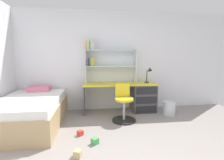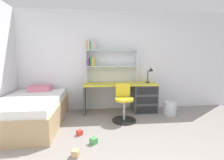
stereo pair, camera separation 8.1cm
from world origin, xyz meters
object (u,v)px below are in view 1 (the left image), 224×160
at_px(desk, 137,96).
at_px(waste_bin, 169,108).
at_px(swivel_chair, 124,106).
at_px(bookshelf_hutch, 104,58).
at_px(toy_block_green_1, 95,141).
at_px(desk_lamp, 150,73).
at_px(toy_block_natural_2, 78,154).
at_px(bed_platform, 30,112).
at_px(toy_block_red_0, 80,133).

distance_m(desk, waste_bin, 0.82).
bearing_deg(swivel_chair, bookshelf_hutch, 116.15).
relative_size(desk, waste_bin, 5.52).
height_order(waste_bin, toy_block_green_1, waste_bin).
relative_size(desk_lamp, toy_block_natural_2, 3.91).
relative_size(swivel_chair, waste_bin, 2.44).
distance_m(bookshelf_hutch, toy_block_natural_2, 2.46).
distance_m(bed_platform, waste_bin, 3.09).
bearing_deg(waste_bin, bed_platform, -174.96).
relative_size(bed_platform, toy_block_red_0, 21.18).
bearing_deg(desk, waste_bin, -28.38).
relative_size(desk, swivel_chair, 2.26).
xyz_separation_m(desk, toy_block_natural_2, (-1.37, -1.86, -0.35)).
height_order(desk_lamp, toy_block_natural_2, desk_lamp).
distance_m(bookshelf_hutch, swivel_chair, 1.33).
bearing_deg(toy_block_natural_2, toy_block_green_1, 52.88).
relative_size(toy_block_green_1, toy_block_natural_2, 0.99).
xyz_separation_m(swivel_chair, waste_bin, (1.16, 0.23, -0.15)).
height_order(swivel_chair, toy_block_red_0, swivel_chair).
height_order(desk, bed_platform, desk).
bearing_deg(toy_block_green_1, toy_block_red_0, 127.21).
height_order(bed_platform, waste_bin, bed_platform).
bearing_deg(desk, swivel_chair, -128.39).
xyz_separation_m(waste_bin, toy_block_green_1, (-1.81, -1.17, -0.11)).
height_order(bookshelf_hutch, toy_block_red_0, bookshelf_hutch).
distance_m(bookshelf_hutch, desk_lamp, 1.21).
xyz_separation_m(desk, desk_lamp, (0.30, -0.02, 0.59)).
xyz_separation_m(desk_lamp, toy_block_green_1, (-1.43, -1.52, -0.94)).
distance_m(desk, bed_platform, 2.48).
relative_size(bookshelf_hutch, desk_lamp, 3.39).
height_order(desk, desk_lamp, desk_lamp).
relative_size(bookshelf_hutch, toy_block_natural_2, 13.23).
relative_size(toy_block_red_0, toy_block_natural_2, 0.90).
relative_size(desk, toy_block_red_0, 20.50).
bearing_deg(desk_lamp, toy_block_natural_2, -132.23).
distance_m(desk_lamp, waste_bin, 0.98).
bearing_deg(swivel_chair, waste_bin, 11.03).
bearing_deg(toy_block_red_0, desk, 41.19).
relative_size(desk_lamp, toy_block_red_0, 4.36).
xyz_separation_m(desk_lamp, toy_block_red_0, (-1.68, -1.19, -0.94)).
xyz_separation_m(swivel_chair, toy_block_natural_2, (-0.90, -1.27, -0.27)).
xyz_separation_m(waste_bin, toy_block_red_0, (-2.07, -0.83, -0.12)).
distance_m(desk_lamp, toy_block_green_1, 2.29).
height_order(waste_bin, toy_block_natural_2, waste_bin).
distance_m(toy_block_red_0, toy_block_natural_2, 0.66).
relative_size(bookshelf_hutch, toy_block_green_1, 13.30).
bearing_deg(toy_block_natural_2, desk, 53.64).
relative_size(swivel_chair, toy_block_green_1, 8.18).
bearing_deg(swivel_chair, desk_lamp, 36.72).
distance_m(bookshelf_hutch, toy_block_green_1, 2.15).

